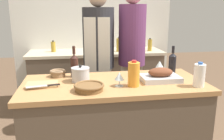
{
  "coord_description": "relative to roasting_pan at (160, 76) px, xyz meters",
  "views": [
    {
      "loc": [
        -0.33,
        -1.91,
        1.51
      ],
      "look_at": [
        0.0,
        0.11,
        0.98
      ],
      "focal_mm": 38.0,
      "sensor_mm": 36.0,
      "label": 1
    }
  ],
  "objects": [
    {
      "name": "wine_glass_left",
      "position": [
        0.09,
        0.26,
        0.04
      ],
      "size": [
        0.08,
        0.08,
        0.12
      ],
      "color": "silver",
      "rests_on": "kitchen_island"
    },
    {
      "name": "wine_bottle_dark",
      "position": [
        0.22,
        0.25,
        0.06
      ],
      "size": [
        0.07,
        0.07,
        0.26
      ],
      "color": "black",
      "rests_on": "kitchen_island"
    },
    {
      "name": "knife_chef",
      "position": [
        -0.97,
        -0.05,
        -0.02
      ],
      "size": [
        0.26,
        0.08,
        0.01
      ],
      "color": "#B7B7BC",
      "rests_on": "cutting_board"
    },
    {
      "name": "milk_jug",
      "position": [
        0.25,
        -0.2,
        0.05
      ],
      "size": [
        0.09,
        0.09,
        0.2
      ],
      "color": "white",
      "rests_on": "kitchen_island"
    },
    {
      "name": "wine_bottle_green",
      "position": [
        -0.73,
        0.25,
        0.07
      ],
      "size": [
        0.07,
        0.07,
        0.29
      ],
      "color": "#381E19",
      "rests_on": "kitchen_island"
    },
    {
      "name": "condiment_bottle_tall",
      "position": [
        -0.07,
        1.55,
        0.05
      ],
      "size": [
        0.07,
        0.07,
        0.21
      ],
      "color": "#B28E2D",
      "rests_on": "back_counter"
    },
    {
      "name": "roasting_pan",
      "position": [
        0.0,
        0.0,
        0.0
      ],
      "size": [
        0.33,
        0.23,
        0.12
      ],
      "color": "#BCBCC1",
      "rests_on": "kitchen_island"
    },
    {
      "name": "cutting_board",
      "position": [
        -1.0,
        0.03,
        -0.04
      ],
      "size": [
        0.25,
        0.17,
        0.02
      ],
      "color": "tan",
      "rests_on": "kitchen_island"
    },
    {
      "name": "back_counter",
      "position": [
        -0.4,
        1.63,
        -0.5
      ],
      "size": [
        2.0,
        0.6,
        0.9
      ],
      "color": "brown",
      "rests_on": "ground_plane"
    },
    {
      "name": "person_cook_guest",
      "position": [
        -0.04,
        0.87,
        0.04
      ],
      "size": [
        0.32,
        0.32,
        1.77
      ],
      "rotation": [
        0.0,
        0.0,
        -0.22
      ],
      "color": "beige",
      "rests_on": "ground_plane"
    },
    {
      "name": "stock_pot",
      "position": [
        -0.68,
        0.09,
        0.02
      ],
      "size": [
        0.16,
        0.16,
        0.15
      ],
      "color": "#B7B7BC",
      "rests_on": "kitchen_island"
    },
    {
      "name": "condiment_bottle_extra",
      "position": [
        0.4,
        1.53,
        0.04
      ],
      "size": [
        0.06,
        0.06,
        0.19
      ],
      "color": "#B28E2D",
      "rests_on": "back_counter"
    },
    {
      "name": "wine_glass_right",
      "position": [
        -0.38,
        -0.09,
        0.04
      ],
      "size": [
        0.08,
        0.08,
        0.12
      ],
      "color": "silver",
      "rests_on": "kitchen_island"
    },
    {
      "name": "juice_jug",
      "position": [
        -0.26,
        -0.1,
        0.05
      ],
      "size": [
        0.09,
        0.09,
        0.21
      ],
      "color": "orange",
      "rests_on": "kitchen_island"
    },
    {
      "name": "condiment_bottle_short",
      "position": [
        -1.03,
        1.68,
        0.02
      ],
      "size": [
        0.07,
        0.07,
        0.17
      ],
      "color": "#B28E2D",
      "rests_on": "back_counter"
    },
    {
      "name": "person_cook_aproned",
      "position": [
        -0.44,
        0.86,
        0.01
      ],
      "size": [
        0.36,
        0.39,
        1.73
      ],
      "rotation": [
        0.0,
        0.0,
        -0.19
      ],
      "color": "beige",
      "rests_on": "ground_plane"
    },
    {
      "name": "mixing_bowl",
      "position": [
        -0.89,
        0.28,
        -0.01
      ],
      "size": [
        0.15,
        0.15,
        0.06
      ],
      "color": "#846647",
      "rests_on": "kitchen_island"
    },
    {
      "name": "wicker_basket",
      "position": [
        -0.63,
        -0.16,
        -0.02
      ],
      "size": [
        0.23,
        0.23,
        0.05
      ],
      "color": "brown",
      "rests_on": "kitchen_island"
    },
    {
      "name": "kitchen_island",
      "position": [
        -0.4,
        0.03,
        -0.49
      ],
      "size": [
        1.55,
        0.71,
        0.9
      ],
      "color": "brown",
      "rests_on": "ground_plane"
    },
    {
      "name": "back_wall",
      "position": [
        -0.4,
        1.98,
        0.33
      ],
      "size": [
        2.5,
        0.1,
        2.55
      ],
      "color": "silver",
      "rests_on": "ground_plane"
    }
  ]
}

